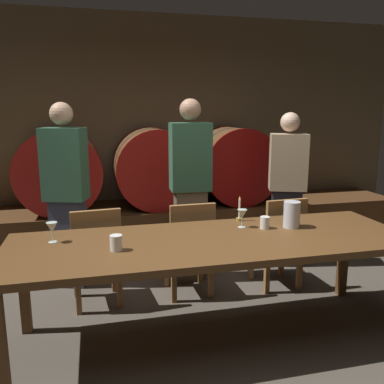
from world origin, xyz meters
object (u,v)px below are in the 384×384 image
object	(u,v)px
dining_table	(213,247)
pitcher	(292,214)
wine_barrel_left	(60,171)
wine_barrel_center	(154,168)
guest_center	(190,190)
cup_right	(265,223)
chair_center	(190,244)
cup_left	(116,243)
chair_left	(96,252)
wine_glass_left	(52,228)
guest_left	(66,195)
wine_barrel_right	(234,165)
chair_right	(280,238)
guest_right	(287,189)
wine_glass_center	(242,214)
candle_center	(239,214)

from	to	relation	value
dining_table	pitcher	distance (m)	0.71
wine_barrel_left	wine_barrel_center	bearing A→B (deg)	0.00
guest_center	cup_right	world-z (taller)	guest_center
chair_center	cup_left	distance (m)	1.11
wine_barrel_left	chair_left	distance (m)	1.70
wine_barrel_left	chair_center	distance (m)	2.03
wine_barrel_left	chair_left	world-z (taller)	wine_barrel_left
cup_left	cup_right	size ratio (longest dim) A/B	1.11
wine_glass_left	cup_left	size ratio (longest dim) A/B	1.38
chair_left	guest_left	world-z (taller)	guest_left
wine_barrel_right	chair_left	bearing A→B (deg)	-138.16
guest_left	wine_barrel_right	bearing A→B (deg)	-134.58
wine_barrel_center	guest_center	distance (m)	1.22
wine_barrel_left	wine_barrel_right	xyz separation A→B (m)	(2.15, 0.00, 0.00)
guest_left	guest_center	world-z (taller)	guest_center
dining_table	cup_left	world-z (taller)	cup_left
wine_barrel_left	cup_right	xyz separation A→B (m)	(1.65, -2.16, -0.14)
chair_right	wine_barrel_right	bearing A→B (deg)	-97.01
chair_right	wine_glass_left	distance (m)	2.06
wine_glass_left	dining_table	bearing A→B (deg)	-9.81
guest_right	guest_center	bearing A→B (deg)	26.48
wine_barrel_right	guest_center	bearing A→B (deg)	-125.78
chair_left	wine_glass_center	xyz separation A→B (m)	(1.11, -0.50, 0.39)
guest_right	wine_glass_center	bearing A→B (deg)	68.53
guest_right	wine_glass_left	xyz separation A→B (m)	(-2.28, -1.04, 0.04)
guest_center	pitcher	distance (m)	1.13
chair_center	candle_center	distance (m)	0.58
chair_right	chair_left	bearing A→B (deg)	-3.87
wine_barrel_left	wine_glass_center	bearing A→B (deg)	-54.59
wine_barrel_left	candle_center	distance (m)	2.45
wine_barrel_right	guest_left	size ratio (longest dim) A/B	0.56
cup_left	chair_right	bearing A→B (deg)	26.87
guest_left	pitcher	size ratio (longest dim) A/B	8.52
cup_right	candle_center	bearing A→B (deg)	114.86
guest_right	wine_barrel_left	bearing A→B (deg)	-4.65
dining_table	wine_barrel_left	bearing A→B (deg)	117.24
cup_left	guest_center	bearing A→B (deg)	56.70
chair_center	cup_right	xyz separation A→B (m)	(0.46, -0.58, 0.33)
guest_left	wine_glass_center	bearing A→B (deg)	160.74
wine_barrel_left	dining_table	size ratio (longest dim) A/B	0.34
wine_barrel_right	guest_left	world-z (taller)	guest_left
chair_left	guest_left	xyz separation A→B (m)	(-0.25, 0.51, 0.40)
chair_left	candle_center	xyz separation A→B (m)	(1.16, -0.31, 0.34)
wine_barrel_left	guest_center	xyz separation A→B (m)	(1.28, -1.20, -0.05)
wine_barrel_left	chair_right	distance (m)	2.65
pitcher	cup_left	bearing A→B (deg)	-170.99
chair_left	candle_center	bearing A→B (deg)	159.74
wine_glass_left	cup_left	xyz separation A→B (m)	(0.42, -0.27, -0.05)
guest_right	wine_glass_center	xyz separation A→B (m)	(-0.89, -1.01, 0.04)
guest_center	guest_right	size ratio (longest dim) A/B	1.08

